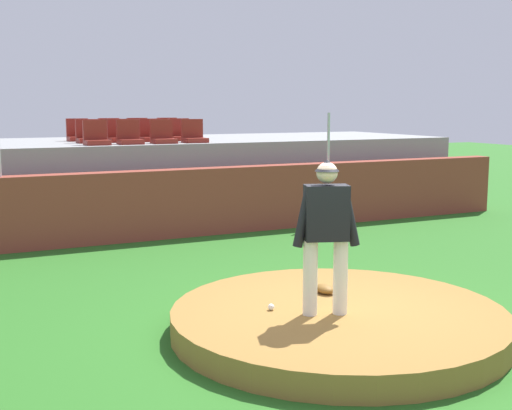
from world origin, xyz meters
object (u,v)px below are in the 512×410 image
pitcher (326,226)px  stadium_chair_9 (110,133)px  stadium_chair_3 (194,135)px  stadium_chair_8 (78,134)px  fielding_glove (325,289)px  stadium_chair_11 (169,132)px  stadium_chair_4 (88,135)px  stadium_chair_10 (139,133)px  stadium_chair_5 (120,135)px  stadium_chair_0 (96,137)px  stadium_chair_7 (180,134)px  stadium_chair_6 (152,134)px  baseball (271,307)px  stadium_chair_2 (163,136)px  stadium_chair_1 (129,136)px

pitcher → stadium_chair_9: bearing=109.8°
stadium_chair_3 → stadium_chair_8: 2.74m
fielding_glove → stadium_chair_11: (0.87, 8.61, 1.59)m
stadium_chair_4 → stadium_chair_11: size_ratio=1.00×
stadium_chair_10 → stadium_chair_5: bearing=53.7°
stadium_chair_10 → stadium_chair_0: bearing=52.3°
stadium_chair_3 → stadium_chair_7: (-0.00, 0.87, 0.00)m
pitcher → stadium_chair_10: 9.36m
stadium_chair_5 → stadium_chair_10: 1.16m
stadium_chair_8 → stadium_chair_3: bearing=140.5°
stadium_chair_3 → stadium_chair_5: same height
fielding_glove → stadium_chair_4: bearing=-170.5°
stadium_chair_10 → stadium_chair_6: bearing=91.8°
stadium_chair_0 → stadium_chair_3: same height
baseball → stadium_chair_2: size_ratio=0.15×
baseball → fielding_glove: fielding_glove is taller
pitcher → stadium_chair_7: bearing=100.5°
stadium_chair_0 → stadium_chair_7: bearing=-157.4°
fielding_glove → stadium_chair_9: stadium_chair_9 is taller
stadium_chair_11 → stadium_chair_8: bearing=1.1°
stadium_chair_9 → stadium_chair_3: bearing=127.8°
stadium_chair_2 → stadium_chair_9: same height
stadium_chair_9 → stadium_chair_6: bearing=127.2°
stadium_chair_4 → stadium_chair_7: same height
stadium_chair_10 → stadium_chair_11: same height
baseball → stadium_chair_10: stadium_chair_10 is taller
stadium_chair_0 → stadium_chair_6: bearing=-148.9°
stadium_chair_1 → stadium_chair_11: (1.43, 1.79, 0.00)m
stadium_chair_7 → stadium_chair_9: same height
fielding_glove → stadium_chair_3: size_ratio=0.60×
stadium_chair_0 → stadium_chair_10: 2.26m
fielding_glove → stadium_chair_0: 7.12m
stadium_chair_6 → stadium_chair_5: bearing=-0.2°
pitcher → stadium_chair_11: stadium_chair_11 is taller
stadium_chair_4 → stadium_chair_5: size_ratio=1.00×
fielding_glove → stadium_chair_11: 8.80m
stadium_chair_5 → stadium_chair_11: bearing=-146.8°
baseball → stadium_chair_6: 8.23m
stadium_chair_0 → stadium_chair_11: 2.77m
stadium_chair_0 → stadium_chair_7: size_ratio=1.00×
baseball → stadium_chair_0: stadium_chair_0 is taller
stadium_chair_2 → baseball: bearing=81.7°
pitcher → stadium_chair_0: size_ratio=3.42×
stadium_chair_0 → stadium_chair_10: bearing=-127.7°
baseball → stadium_chair_2: bearing=81.7°
stadium_chair_2 → stadium_chair_9: 1.93m
pitcher → stadium_chair_11: (1.30, 9.32, 0.65)m
stadium_chair_0 → stadium_chair_3: bearing=180.0°
stadium_chair_0 → baseball: bearing=92.8°
fielding_glove → stadium_chair_11: bearing=174.6°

